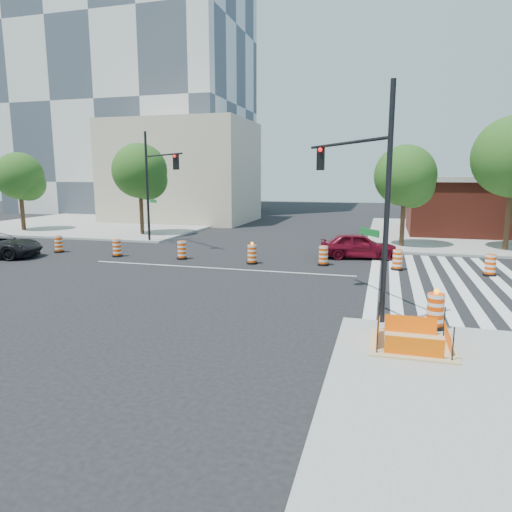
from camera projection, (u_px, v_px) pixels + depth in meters
name	position (u px, v px, depth m)	size (l,w,h in m)	color
ground	(217.00, 268.00, 23.33)	(120.00, 120.00, 0.00)	black
sidewalk_nw	(111.00, 222.00, 45.19)	(22.00, 22.00, 0.15)	gray
crosswalk_east	(447.00, 282.00, 20.39)	(6.75, 13.50, 0.01)	silver
lane_centerline	(217.00, 268.00, 23.32)	(14.00, 0.12, 0.01)	silver
excavation_pit	(412.00, 343.00, 12.35)	(2.20, 2.20, 0.90)	tan
tower_nw	(132.00, 33.00, 58.02)	(28.00, 18.00, 45.00)	silver
beige_midrise	(182.00, 172.00, 46.51)	(14.00, 10.00, 10.00)	#BFAB92
red_coupe	(358.00, 245.00, 26.05)	(1.74, 4.33, 1.48)	#590716
signal_pole_se	(362.00, 182.00, 15.02)	(3.16, 4.66, 7.29)	black
signal_pole_nw	(156.00, 177.00, 30.28)	(4.46, 3.70, 7.50)	black
pit_drum	(435.00, 312.00, 13.66)	(0.63, 0.63, 1.23)	black
tree_north_a	(20.00, 179.00, 37.70)	(3.88, 3.86, 6.56)	#382314
tree_north_b	(141.00, 174.00, 35.04)	(4.19, 4.19, 7.13)	#382314
tree_north_c	(406.00, 179.00, 29.12)	(3.89, 3.89, 6.62)	#382314
median_drum_0	(59.00, 245.00, 28.08)	(0.60, 0.60, 1.02)	black
median_drum_1	(117.00, 248.00, 26.61)	(0.60, 0.60, 1.02)	black
median_drum_2	(182.00, 251.00, 25.79)	(0.60, 0.60, 1.02)	black
median_drum_3	(252.00, 255.00, 24.44)	(0.60, 0.60, 1.18)	black
median_drum_4	(323.00, 256.00, 24.03)	(0.60, 0.60, 1.02)	black
median_drum_5	(397.00, 261.00, 22.83)	(0.60, 0.60, 1.02)	black
median_drum_6	(490.00, 266.00, 21.52)	(0.60, 0.60, 1.02)	black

